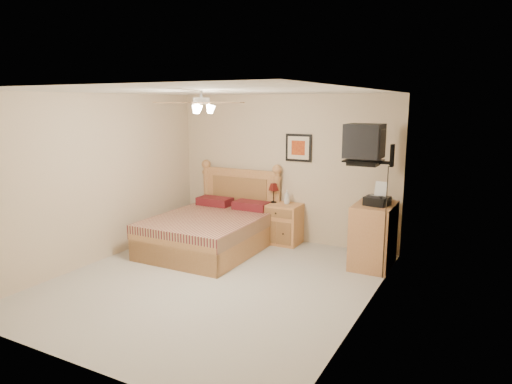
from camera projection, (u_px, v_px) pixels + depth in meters
floor at (214, 282)px, 6.12m from camera, size 4.50×4.50×0.00m
ceiling at (210, 91)px, 5.64m from camera, size 4.00×4.50×0.04m
wall_back at (284, 168)px, 7.83m from camera, size 4.00×0.04×2.50m
wall_front at (68, 234)px, 3.92m from camera, size 4.00×0.04×2.50m
wall_left at (100, 179)px, 6.79m from camera, size 0.04×4.50×2.50m
wall_right at (366, 206)px, 4.96m from camera, size 0.04×4.50×2.50m
bed at (209, 210)px, 7.33m from camera, size 1.58×2.07×1.33m
nightstand at (282, 224)px, 7.75m from camera, size 0.63×0.47×0.68m
table_lamp at (273, 193)px, 7.78m from camera, size 0.22×0.22×0.33m
lotion_bottle at (287, 197)px, 7.68m from camera, size 0.12×0.12×0.24m
framed_picture at (299, 148)px, 7.62m from camera, size 0.46×0.04×0.46m
dresser at (373, 235)px, 6.61m from camera, size 0.56×0.80×0.93m
fax_machine at (378, 194)px, 6.42m from camera, size 0.37×0.38×0.33m
magazine_lower at (379, 200)px, 6.74m from camera, size 0.24×0.28×0.02m
magazine_upper at (379, 198)px, 6.76m from camera, size 0.21×0.28×0.02m
wall_tv at (375, 144)px, 6.13m from camera, size 0.56×0.46×0.58m
ceiling_fan at (201, 103)px, 5.49m from camera, size 1.14×1.14×0.28m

